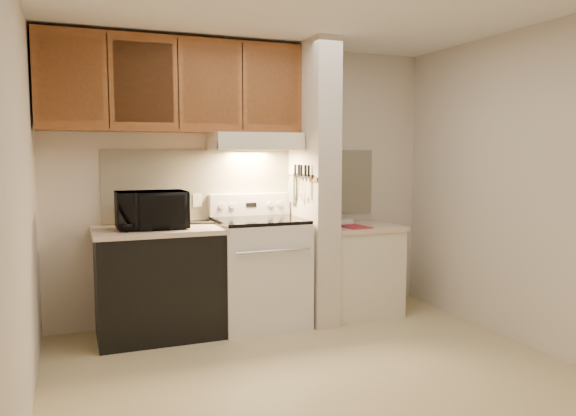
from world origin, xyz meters
TOP-DOWN VIEW (x-y plane):
  - floor at (0.00, 0.00)m, footprint 3.60×3.60m
  - ceiling at (0.00, 0.00)m, footprint 3.60×3.60m
  - wall_back at (0.00, 1.50)m, footprint 3.60×2.50m
  - wall_left at (-1.80, 0.00)m, footprint 0.02×3.00m
  - wall_right at (1.80, 0.00)m, footprint 0.02×3.00m
  - backsplash at (0.00, 1.49)m, footprint 2.60×0.02m
  - range_body at (0.00, 1.16)m, footprint 0.76×0.65m
  - oven_window at (0.00, 0.84)m, footprint 0.50×0.01m
  - oven_handle at (0.00, 0.80)m, footprint 0.65×0.02m
  - cooktop at (0.00, 1.16)m, footprint 0.74×0.64m
  - range_backguard at (0.00, 1.44)m, footprint 0.76×0.08m
  - range_display at (0.00, 1.40)m, footprint 0.10×0.01m
  - range_knob_left_outer at (-0.28, 1.40)m, footprint 0.05×0.02m
  - range_knob_left_inner at (-0.18, 1.40)m, footprint 0.05×0.02m
  - range_knob_right_inner at (0.18, 1.40)m, footprint 0.05×0.02m
  - range_knob_right_outer at (0.28, 1.40)m, footprint 0.05×0.02m
  - dishwasher_front at (-0.88, 1.17)m, footprint 1.00×0.63m
  - left_countertop at (-0.88, 1.17)m, footprint 1.04×0.67m
  - spoon_rest at (-0.48, 1.29)m, footprint 0.25×0.13m
  - teal_jar at (-0.83, 1.39)m, footprint 0.11×0.11m
  - outlet at (-0.48, 1.48)m, footprint 0.08×0.01m
  - microwave at (-0.93, 1.15)m, footprint 0.56×0.39m
  - partition_pillar at (0.51, 1.15)m, footprint 0.22×0.70m
  - pillar_trim at (0.39, 1.15)m, footprint 0.01×0.70m
  - knife_strip at (0.39, 1.10)m, footprint 0.02×0.42m
  - knife_blade_a at (0.38, 0.95)m, footprint 0.01×0.03m
  - knife_handle_a at (0.38, 0.95)m, footprint 0.02×0.02m
  - knife_blade_b at (0.38, 1.03)m, footprint 0.01×0.04m
  - knife_handle_b at (0.38, 1.01)m, footprint 0.02×0.02m
  - knife_blade_c at (0.38, 1.10)m, footprint 0.01×0.04m
  - knife_handle_c at (0.38, 1.11)m, footprint 0.02×0.02m
  - knife_blade_d at (0.38, 1.17)m, footprint 0.01×0.04m
  - knife_handle_d at (0.38, 1.17)m, footprint 0.02×0.02m
  - knife_blade_e at (0.38, 1.26)m, footprint 0.01×0.04m
  - knife_handle_e at (0.38, 1.25)m, footprint 0.02×0.02m
  - oven_mitt at (0.38, 1.32)m, footprint 0.03×0.10m
  - right_cab_base at (0.97, 1.15)m, footprint 0.70×0.60m
  - right_countertop at (0.97, 1.15)m, footprint 0.74×0.64m
  - red_folder at (0.86, 1.00)m, footprint 0.25×0.31m
  - white_box at (0.92, 1.31)m, footprint 0.14×0.09m
  - range_hood at (0.00, 1.28)m, footprint 0.78×0.44m
  - hood_lip at (0.00, 1.07)m, footprint 0.78×0.04m
  - upper_cabinets at (-0.69, 1.32)m, footprint 2.18×0.33m
  - cab_door_a at (-1.51, 1.17)m, footprint 0.46×0.01m
  - cab_gap_a at (-1.23, 1.16)m, footprint 0.01×0.01m
  - cab_door_b at (-0.96, 1.17)m, footprint 0.46×0.01m
  - cab_gap_b at (-0.69, 1.16)m, footprint 0.01×0.01m
  - cab_door_c at (-0.42, 1.17)m, footprint 0.46×0.01m
  - cab_gap_c at (-0.14, 1.16)m, footprint 0.01×0.01m
  - cab_door_d at (0.13, 1.17)m, footprint 0.46×0.01m

SIDE VIEW (x-z plane):
  - floor at x=0.00m, z-range 0.00..0.00m
  - right_cab_base at x=0.97m, z-range 0.00..0.81m
  - dishwasher_front at x=-0.88m, z-range 0.00..0.87m
  - range_body at x=0.00m, z-range 0.00..0.92m
  - oven_window at x=0.00m, z-range 0.35..0.65m
  - oven_handle at x=0.00m, z-range 0.71..0.73m
  - right_countertop at x=0.97m, z-range 0.81..0.85m
  - red_folder at x=0.86m, z-range 0.85..0.86m
  - white_box at x=0.92m, z-range 0.85..0.89m
  - left_countertop at x=-0.88m, z-range 0.87..0.91m
  - spoon_rest at x=-0.48m, z-range 0.91..0.93m
  - cooktop at x=0.00m, z-range 0.92..0.95m
  - teal_jar at x=-0.83m, z-range 0.91..1.02m
  - range_backguard at x=0.00m, z-range 0.95..1.15m
  - range_display at x=0.00m, z-range 1.03..1.07m
  - range_knob_left_outer at x=-0.28m, z-range 1.03..1.07m
  - range_knob_left_inner at x=-0.18m, z-range 1.03..1.07m
  - range_knob_right_inner at x=0.18m, z-range 1.03..1.07m
  - range_knob_right_outer at x=0.28m, z-range 1.03..1.07m
  - microwave at x=-0.93m, z-range 0.91..1.22m
  - outlet at x=-0.48m, z-range 1.04..1.16m
  - oven_mitt at x=0.38m, z-range 1.07..1.31m
  - knife_blade_c at x=0.38m, z-range 1.10..1.30m
  - knife_blade_b at x=0.38m, z-range 1.12..1.30m
  - knife_blade_e at x=0.38m, z-range 1.12..1.30m
  - knife_blade_a at x=0.38m, z-range 1.14..1.30m
  - knife_blade_d at x=0.38m, z-range 1.14..1.30m
  - backsplash at x=0.00m, z-range 0.92..1.55m
  - wall_back at x=0.00m, z-range 1.24..1.26m
  - wall_left at x=-1.80m, z-range 0.00..2.50m
  - wall_right at x=1.80m, z-range 0.00..2.50m
  - partition_pillar at x=0.51m, z-range 0.00..2.50m
  - pillar_trim at x=0.39m, z-range 1.28..1.32m
  - knife_strip at x=0.39m, z-range 1.30..1.34m
  - knife_handle_a at x=0.38m, z-range 1.32..1.42m
  - knife_handle_b at x=0.38m, z-range 1.32..1.42m
  - knife_handle_c at x=0.38m, z-range 1.32..1.42m
  - knife_handle_d at x=0.38m, z-range 1.32..1.42m
  - knife_handle_e at x=0.38m, z-range 1.32..1.42m
  - hood_lip at x=0.00m, z-range 1.55..1.61m
  - range_hood at x=0.00m, z-range 1.55..1.70m
  - upper_cabinets at x=-0.69m, z-range 1.70..2.47m
  - cab_door_a at x=-1.51m, z-range 1.77..2.40m
  - cab_gap_a at x=-1.23m, z-range 1.72..2.45m
  - cab_door_b at x=-0.96m, z-range 1.77..2.40m
  - cab_gap_b at x=-0.69m, z-range 1.72..2.45m
  - cab_door_c at x=-0.42m, z-range 1.77..2.40m
  - cab_gap_c at x=-0.14m, z-range 1.72..2.45m
  - cab_door_d at x=0.13m, z-range 1.77..2.40m
  - ceiling at x=0.00m, z-range 2.50..2.50m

